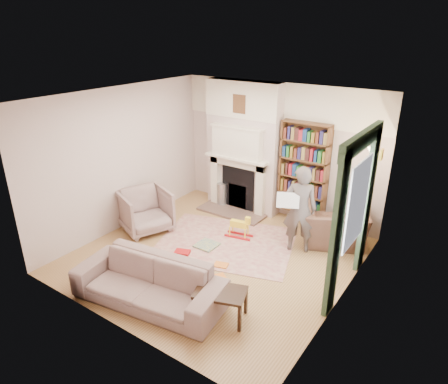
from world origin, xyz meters
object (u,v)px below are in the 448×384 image
Objects in this scene: armchair_reading at (334,226)px; rocking_horse at (239,226)px; armchair_left at (145,211)px; bookcase at (304,168)px; paraffin_heater at (222,194)px; coffee_table at (220,305)px; sofa at (149,283)px; man_reading at (300,210)px.

rocking_horse is (-1.58, -0.81, -0.13)m from armchair_reading.
armchair_left is at bearing 0.46° from armchair_reading.
paraffin_heater is at bearing -171.42° from bookcase.
bookcase is at bearing 8.58° from paraffin_heater.
coffee_table is 2.36m from rocking_horse.
sofa is 3.23× the size of coffee_table.
armchair_reading is 0.50× the size of sofa.
armchair_left is at bearing -138.40° from bookcase.
man_reading is at bearing -20.20° from paraffin_heater.
coffee_table is 1.27× the size of paraffin_heater.
armchair_reading is 3.61m from sofa.
paraffin_heater is at bearing 98.79° from sofa.
coffee_table is at bearing 53.97° from armchair_reading.
coffee_table is 1.33× the size of rocking_horse.
sofa reaches higher than coffee_table.
paraffin_heater is (0.57, 1.84, -0.15)m from armchair_left.
paraffin_heater is (-2.26, 0.83, -0.54)m from man_reading.
man_reading is at bearing 57.27° from sofa.
armchair_reading is at bearing 60.33° from coffee_table.
bookcase is 1.31m from armchair_reading.
armchair_left is at bearing -5.42° from man_reading.
paraffin_heater is 1.54m from rocking_horse.
bookcase is 3.27m from armchair_left.
bookcase reaches higher than rocking_horse.
rocking_horse is (0.03, 2.41, -0.10)m from sofa.
coffee_table is (0.37, -3.43, -0.95)m from bookcase.
bookcase is 1.64× the size of armchair_reading.
armchair_reading is 3.66m from armchair_left.
armchair_left reaches higher than sofa.
bookcase is at bearing -25.83° from armchair_left.
paraffin_heater is at bearing -45.24° from man_reading.
armchair_reading is at bearing -41.31° from armchair_left.
coffee_table is at bearing 6.62° from sofa.
rocking_horse is (-1.05, 2.11, 0.01)m from coffee_table.
sofa reaches higher than paraffin_heater.
sofa is at bearing 37.71° from armchair_reading.
armchair_left is (-2.38, -2.11, -0.75)m from bookcase.
man_reading is 2.40m from coffee_table.
sofa is 4.11× the size of paraffin_heater.
bookcase reaches higher than sofa.
armchair_left is at bearing -166.62° from rocking_horse.
coffee_table is (1.08, 0.30, -0.10)m from sofa.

